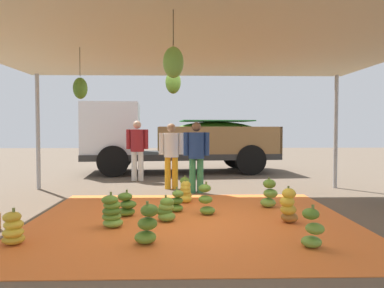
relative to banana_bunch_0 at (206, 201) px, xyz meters
The scene contains 19 objects.
ground_plane 2.59m from the banana_bunch_0, 95.93° to the left, with size 40.00×40.00×0.00m, color brown.
tarp_orange 0.57m from the banana_bunch_0, 121.48° to the right, with size 5.31×4.67×0.01m, color orange.
tent_canopy 2.68m from the banana_bunch_0, 117.85° to the right, with size 8.00×7.00×2.96m.
banana_bunch_0 is the anchor object (origin of this frame).
banana_bunch_1 0.82m from the banana_bunch_0, 147.45° to the right, with size 0.39×0.39×0.43m.
banana_bunch_2 1.37m from the banana_bunch_0, 23.38° to the left, with size 0.42×0.42×0.58m.
banana_bunch_3 1.71m from the banana_bunch_0, 152.24° to the right, with size 0.43×0.43×0.55m.
banana_bunch_4 1.85m from the banana_bunch_0, 118.62° to the right, with size 0.42×0.40×0.57m.
banana_bunch_5 1.65m from the banana_bunch_0, 102.81° to the left, with size 0.36×0.36×0.49m.
banana_bunch_6 1.40m from the banana_bunch_0, behind, with size 0.46×0.45×0.46m.
banana_bunch_7 3.10m from the banana_bunch_0, 148.45° to the right, with size 0.36×0.38×0.49m.
banana_bunch_8 0.57m from the banana_bunch_0, 156.52° to the left, with size 0.34×0.33×0.45m.
banana_bunch_9 1.43m from the banana_bunch_0, 25.33° to the right, with size 0.41×0.38×0.60m.
banana_bunch_10 2.22m from the banana_bunch_0, 56.07° to the right, with size 0.35×0.36×0.55m.
banana_bunch_11 1.10m from the banana_bunch_0, 108.72° to the left, with size 0.33×0.36×0.48m.
cargo_truck_main 6.49m from the banana_bunch_0, 96.62° to the left, with size 6.75×2.88×2.40m.
worker_0 2.36m from the banana_bunch_0, 92.24° to the left, with size 0.62×0.38×1.69m.
worker_1 4.71m from the banana_bunch_0, 112.08° to the left, with size 0.65×0.40×1.77m.
worker_2 2.99m from the banana_bunch_0, 104.02° to the left, with size 0.61×0.37×1.67m.
Camera 1 is at (-0.15, -5.96, 1.53)m, focal length 34.03 mm.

